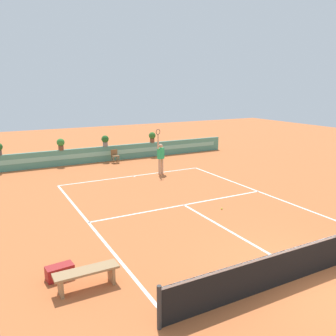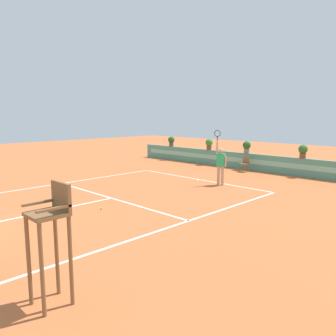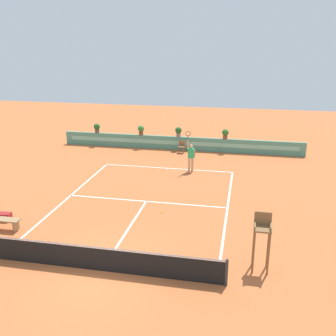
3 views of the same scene
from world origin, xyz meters
TOP-DOWN VIEW (x-y plane):
  - ground_plane at (0.00, 6.00)m, footprint 60.00×60.00m
  - court_lines at (0.00, 6.72)m, footprint 8.32×11.94m
  - net at (0.00, 0.00)m, footprint 8.92×0.10m
  - back_wall_barrier at (0.00, 16.39)m, footprint 18.00×0.21m
  - umpire_chair at (5.53, 1.26)m, footprint 0.60×0.60m
  - ball_kid_chair at (0.28, 15.66)m, footprint 0.44×0.44m
  - bench_courtside at (-5.32, 2.19)m, footprint 1.60×0.44m
  - gear_bag at (-5.82, 2.99)m, footprint 0.73×0.42m
  - tennis_player at (1.53, 11.55)m, footprint 0.60×0.31m
  - tennis_ball_near_baseline at (1.07, 5.20)m, footprint 0.07×0.07m
  - potted_plant_right at (3.33, 16.39)m, footprint 0.48×0.48m
  - potted_plant_left at (-2.96, 16.39)m, footprint 0.48×0.48m
  - potted_plant_far_left at (-6.46, 16.39)m, footprint 0.48×0.48m
  - potted_plant_centre at (-0.10, 16.39)m, footprint 0.48×0.48m

SIDE VIEW (x-z plane):
  - ground_plane at x=0.00m, z-range 0.00..0.00m
  - court_lines at x=0.00m, z-range 0.00..0.01m
  - tennis_ball_near_baseline at x=1.07m, z-range 0.00..0.07m
  - gear_bag at x=-5.82m, z-range 0.00..0.36m
  - bench_courtside at x=-5.32m, z-range 0.12..0.63m
  - ball_kid_chair at x=0.28m, z-range 0.05..0.90m
  - back_wall_barrier at x=0.00m, z-range 0.00..1.00m
  - net at x=0.00m, z-range 0.01..1.01m
  - tennis_player at x=1.53m, z-range -0.24..2.34m
  - umpire_chair at x=5.53m, z-range 0.27..2.41m
  - potted_plant_right at x=3.33m, z-range 1.05..1.78m
  - potted_plant_left at x=-2.96m, z-range 1.05..1.78m
  - potted_plant_far_left at x=-6.46m, z-range 1.05..1.78m
  - potted_plant_centre at x=-0.10m, z-range 1.05..1.78m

